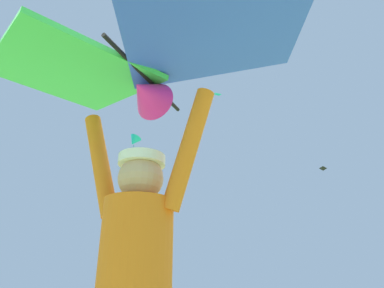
% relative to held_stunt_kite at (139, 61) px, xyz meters
% --- Properties ---
extents(held_stunt_kite, '(2.02, 1.38, 0.43)m').
position_rel_held_stunt_kite_xyz_m(held_stunt_kite, '(0.00, 0.00, 0.00)').
color(held_stunt_kite, black).
extents(distant_kite_teal_mid_right, '(2.08, 1.96, 3.22)m').
position_rel_held_stunt_kite_xyz_m(distant_kite_teal_mid_right, '(-9.13, 33.18, 14.67)').
color(distant_kite_teal_mid_right, '#19B2AD').
extents(distant_kite_black_low_left, '(0.69, 0.70, 0.29)m').
position_rel_held_stunt_kite_xyz_m(distant_kite_black_low_left, '(10.89, 32.82, 10.69)').
color(distant_kite_black_low_left, black).
extents(distant_kite_teal_overhead_distant, '(0.72, 0.70, 0.29)m').
position_rel_held_stunt_kite_xyz_m(distant_kite_teal_overhead_distant, '(0.40, 22.72, 13.84)').
color(distant_kite_teal_overhead_distant, '#19B2AD').
extents(distant_kite_white_far_center, '(1.12, 1.09, 0.45)m').
position_rel_held_stunt_kite_xyz_m(distant_kite_white_far_center, '(4.35, 23.59, 17.93)').
color(distant_kite_white_far_center, white).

